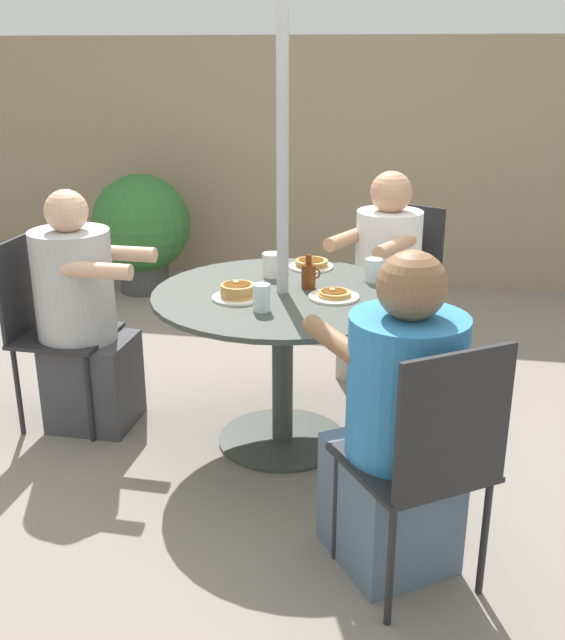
# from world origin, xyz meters

# --- Properties ---
(ground_plane) EXTENTS (12.00, 12.00, 0.00)m
(ground_plane) POSITION_xyz_m (0.00, 0.00, 0.00)
(ground_plane) COLOR gray
(back_fence) EXTENTS (10.00, 0.06, 1.79)m
(back_fence) POSITION_xyz_m (0.00, 2.62, 0.89)
(back_fence) COLOR gray
(back_fence) RESTS_ON ground
(patio_table) EXTENTS (1.12, 1.12, 0.71)m
(patio_table) POSITION_xyz_m (0.00, 0.00, 0.55)
(patio_table) COLOR #383D38
(patio_table) RESTS_ON ground
(umbrella_pole) EXTENTS (0.05, 0.05, 2.07)m
(umbrella_pole) POSITION_xyz_m (0.00, 0.00, 1.04)
(umbrella_pole) COLOR #ADADB2
(umbrella_pole) RESTS_ON ground
(patio_chair_north) EXTENTS (0.41, 0.41, 0.89)m
(patio_chair_north) POSITION_xyz_m (-1.11, 0.01, 0.51)
(patio_chair_north) COLOR #232326
(patio_chair_north) RESTS_ON ground
(diner_north) EXTENTS (0.52, 0.36, 1.12)m
(diner_north) POSITION_xyz_m (-0.94, 0.01, 0.51)
(diner_north) COLOR #3D3D42
(diner_north) RESTS_ON ground
(patio_chair_east) EXTENTS (0.57, 0.57, 0.89)m
(patio_chair_east) POSITION_xyz_m (0.63, -0.91, 0.51)
(patio_chair_east) COLOR #232326
(patio_chair_east) RESTS_ON ground
(diner_east) EXTENTS (0.60, 0.63, 1.12)m
(diner_east) POSITION_xyz_m (0.53, -0.77, 0.51)
(diner_east) COLOR slate
(diner_east) RESTS_ON ground
(patio_chair_south) EXTENTS (0.54, 0.54, 0.89)m
(patio_chair_south) POSITION_xyz_m (0.46, 1.01, 0.51)
(patio_chair_south) COLOR #232326
(patio_chair_south) RESTS_ON ground
(diner_south) EXTENTS (0.51, 0.60, 1.11)m
(diner_south) POSITION_xyz_m (0.39, 0.85, 0.51)
(diner_south) COLOR beige
(diner_south) RESTS_ON ground
(pancake_plate_a) EXTENTS (0.21, 0.21, 0.04)m
(pancake_plate_a) POSITION_xyz_m (0.23, -0.04, 0.72)
(pancake_plate_a) COLOR silver
(pancake_plate_a) RESTS_ON patio_table
(pancake_plate_b) EXTENTS (0.21, 0.21, 0.05)m
(pancake_plate_b) POSITION_xyz_m (0.06, 0.41, 0.73)
(pancake_plate_b) COLOR silver
(pancake_plate_b) RESTS_ON patio_table
(pancake_plate_c) EXTENTS (0.21, 0.21, 0.07)m
(pancake_plate_c) POSITION_xyz_m (-0.17, -0.12, 0.74)
(pancake_plate_c) COLOR silver
(pancake_plate_c) RESTS_ON patio_table
(syrup_bottle) EXTENTS (0.08, 0.06, 0.15)m
(syrup_bottle) POSITION_xyz_m (0.10, 0.08, 0.77)
(syrup_bottle) COLOR #602D0F
(syrup_bottle) RESTS_ON patio_table
(coffee_cup) EXTENTS (0.09, 0.09, 0.11)m
(coffee_cup) POSITION_xyz_m (-0.09, 0.23, 0.77)
(coffee_cup) COLOR white
(coffee_cup) RESTS_ON patio_table
(drinking_glass_a) EXTENTS (0.07, 0.07, 0.11)m
(drinking_glass_a) POSITION_xyz_m (-0.04, -0.25, 0.77)
(drinking_glass_a) COLOR silver
(drinking_glass_a) RESTS_ON patio_table
(drinking_glass_b) EXTENTS (0.08, 0.08, 0.10)m
(drinking_glass_b) POSITION_xyz_m (0.37, 0.24, 0.76)
(drinking_glass_b) COLOR silver
(drinking_glass_b) RESTS_ON patio_table
(potted_shrub) EXTENTS (0.71, 0.71, 0.86)m
(potted_shrub) POSITION_xyz_m (-1.43, 2.04, 0.48)
(potted_shrub) COLOR #3D3D3F
(potted_shrub) RESTS_ON ground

